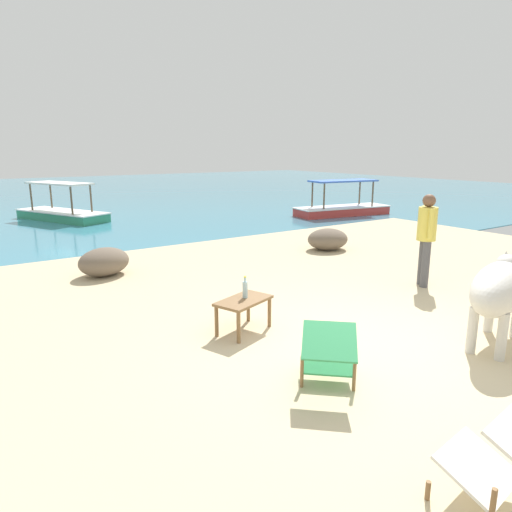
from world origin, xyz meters
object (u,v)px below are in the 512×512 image
Objects in this scene: person_standing at (426,233)px; boat_green at (62,212)px; cow at (501,288)px; bottle at (245,289)px; deck_chair_far at (329,351)px; boat_red at (342,208)px; low_bench_table at (244,305)px; deck_chair_near at (504,460)px.

person_standing is 0.42× the size of boat_green.
cow reaches higher than bottle.
person_standing is at bearing -23.58° from deck_chair_far.
bottle is at bearing -143.25° from person_standing.
boat_red is at bearing -141.32° from boat_green.
cow is at bearing -86.19° from person_standing.
low_bench_table is 11.81m from boat_red.
deck_chair_far is (0.19, 1.87, 0.00)m from deck_chair_near.
deck_chair_near is at bearing 153.70° from boat_green.
deck_chair_near is at bearing -95.04° from bottle.
low_bench_table is at bearing -11.99° from deck_chair_near.
deck_chair_far is (-2.46, 0.37, -0.34)m from cow.
person_standing is at bearing -117.23° from boat_red.
cow is 3.07m from deck_chair_near.
boat_red reaches higher than deck_chair_near.
bottle is at bearing -132.27° from boat_red.
boat_red is (9.14, 7.48, -0.12)m from low_bench_table.
boat_red is at bearing 39.29° from bottle.
deck_chair_far is at bearing -13.49° from deck_chair_near.
person_standing is (3.77, -0.00, 0.58)m from low_bench_table.
cow is 3.18m from low_bench_table.
bottle is 1.77m from deck_chair_far.
person_standing is 0.43× the size of boat_red.
boat_red is (9.22, 9.19, -0.13)m from deck_chair_far.
deck_chair_far is (-0.08, -1.71, 0.01)m from low_bench_table.
person_standing is (4.04, 3.58, 0.56)m from deck_chair_near.
bottle is 0.32× the size of deck_chair_far.
cow reaches higher than deck_chair_far.
boat_green is (0.48, 15.56, -0.13)m from deck_chair_near.
low_bench_table is 11.99m from boat_green.
boat_green is at bearing 81.90° from cow.
cow is at bearing -56.06° from deck_chair_far.
boat_green is (-2.17, 14.07, -0.47)m from cow.
low_bench_table is 0.53× the size of person_standing.
boat_green is (0.16, 11.94, -0.32)m from bottle.
cow reaches higher than deck_chair_near.
cow is 0.52× the size of boat_red.
deck_chair_far is at bearing 154.58° from cow.
person_standing is at bearing -0.72° from bottle.
deck_chair_near is 0.90× the size of deck_chair_far.
boat_green is at bearing 143.97° from person_standing.
cow is 2.36× the size of deck_chair_near.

